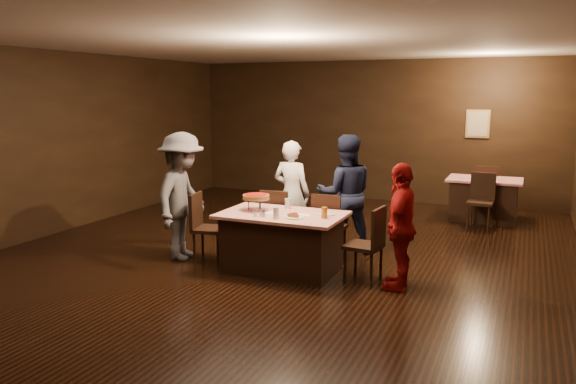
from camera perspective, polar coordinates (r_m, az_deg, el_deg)
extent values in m
plane|color=black|center=(7.94, -1.34, -6.91)|extent=(10.00, 10.00, 0.00)
cube|color=silver|center=(7.62, -1.43, 15.20)|extent=(8.00, 10.00, 0.04)
cube|color=black|center=(12.34, 8.40, 6.17)|extent=(8.00, 0.04, 3.00)
cube|color=black|center=(9.98, -22.81, 4.59)|extent=(0.04, 10.00, 3.00)
cube|color=tan|center=(11.92, 18.72, 6.58)|extent=(0.46, 0.03, 0.56)
cube|color=beige|center=(11.90, 18.71, 6.57)|extent=(0.38, 0.01, 0.48)
cube|color=#AD1C0B|center=(7.39, -0.60, -5.10)|extent=(1.60, 1.00, 0.77)
cube|color=#B30B1A|center=(10.89, 19.24, -0.72)|extent=(1.30, 0.90, 0.77)
cube|color=black|center=(8.19, -1.04, -2.94)|extent=(0.46, 0.46, 0.95)
cube|color=black|center=(7.90, 4.27, -3.45)|extent=(0.43, 0.43, 0.95)
cube|color=black|center=(7.86, -7.97, -3.59)|extent=(0.50, 0.50, 0.95)
cube|color=black|center=(7.00, 7.69, -5.28)|extent=(0.46, 0.46, 0.95)
cube|color=black|center=(10.19, 18.97, -0.90)|extent=(0.45, 0.45, 0.95)
cube|color=black|center=(11.47, 19.49, 0.25)|extent=(0.44, 0.44, 0.95)
imported|color=white|center=(8.48, 0.37, -0.19)|extent=(0.62, 0.44, 1.62)
imported|color=#151A32|center=(8.18, 5.84, -0.20)|extent=(1.04, 0.94, 1.73)
imported|color=#5B5B60|center=(7.96, -10.69, -0.43)|extent=(0.81, 1.23, 1.78)
imported|color=#A81211|center=(6.77, 11.42, -3.43)|extent=(0.39, 0.90, 1.52)
cylinder|color=black|center=(7.58, -2.91, -1.15)|extent=(0.01, 0.01, 0.15)
cylinder|color=black|center=(7.48, -4.02, -1.30)|extent=(0.01, 0.01, 0.15)
cylinder|color=black|center=(7.41, -2.82, -1.41)|extent=(0.01, 0.01, 0.15)
cylinder|color=silver|center=(7.47, -3.26, -0.69)|extent=(0.38, 0.38, 0.01)
cylinder|color=#B27233|center=(7.47, -3.26, -0.46)|extent=(0.35, 0.35, 0.05)
cylinder|color=#A5140C|center=(7.46, -3.26, -0.24)|extent=(0.30, 0.30, 0.01)
cylinder|color=white|center=(7.03, 0.66, -2.58)|extent=(0.25, 0.25, 0.01)
cylinder|color=#B27233|center=(7.03, 0.66, -2.36)|extent=(0.18, 0.18, 0.04)
cylinder|color=#A5140C|center=(7.02, 0.67, -2.18)|extent=(0.14, 0.14, 0.01)
cylinder|color=white|center=(7.23, 3.87, -2.25)|extent=(0.25, 0.25, 0.01)
cylinder|color=silver|center=(6.99, -1.23, -2.14)|extent=(0.08, 0.08, 0.14)
cylinder|color=#BF7F26|center=(7.02, 3.72, -2.11)|extent=(0.08, 0.08, 0.14)
cylinder|color=silver|center=(7.57, -0.03, -1.19)|extent=(0.08, 0.08, 0.14)
cylinder|color=silver|center=(7.14, -2.74, -2.14)|extent=(0.04, 0.04, 0.08)
cylinder|color=silver|center=(7.13, -2.74, -1.78)|extent=(0.05, 0.05, 0.02)
cylinder|color=silver|center=(7.07, -2.48, -2.26)|extent=(0.04, 0.04, 0.08)
cylinder|color=silver|center=(7.06, -2.48, -1.90)|extent=(0.05, 0.05, 0.02)
cylinder|color=silver|center=(7.12, -3.35, -2.17)|extent=(0.04, 0.04, 0.08)
cylinder|color=silver|center=(7.11, -3.36, -1.82)|extent=(0.05, 0.05, 0.02)
cube|color=white|center=(7.18, 1.59, -2.36)|extent=(0.19, 0.19, 0.01)
cube|color=white|center=(7.31, -1.84, -2.14)|extent=(0.21, 0.21, 0.01)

